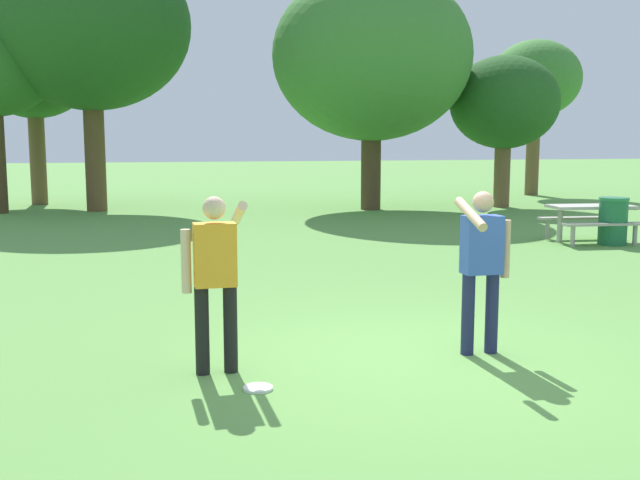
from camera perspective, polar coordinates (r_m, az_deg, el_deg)
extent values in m
plane|color=#609947|center=(7.65, 7.98, -8.76)|extent=(120.00, 120.00, 0.00)
cylinder|color=#1E234C|center=(7.82, 12.85, -5.40)|extent=(0.13, 0.13, 0.82)
cylinder|color=#1E234C|center=(7.71, 11.12, -5.54)|extent=(0.13, 0.13, 0.82)
cube|color=#3856B7|center=(7.64, 12.14, -0.35)|extent=(0.39, 0.23, 0.58)
sphere|color=tan|center=(7.59, 12.23, 2.83)|extent=(0.21, 0.21, 0.21)
cylinder|color=tan|center=(7.76, 13.86, -0.65)|extent=(0.09, 0.09, 0.58)
cylinder|color=tan|center=(7.24, 11.31, 1.95)|extent=(0.10, 0.58, 0.28)
cylinder|color=black|center=(7.04, -8.90, -6.78)|extent=(0.13, 0.13, 0.82)
cylinder|color=black|center=(7.06, -6.79, -6.69)|extent=(0.13, 0.13, 0.82)
cube|color=orange|center=(6.91, -7.95, -1.10)|extent=(0.39, 0.23, 0.58)
sphere|color=beige|center=(6.85, -8.02, 2.41)|extent=(0.21, 0.21, 0.21)
cylinder|color=beige|center=(6.89, -10.09, -1.59)|extent=(0.09, 0.09, 0.58)
cylinder|color=beige|center=(7.16, -6.16, 1.99)|extent=(0.10, 0.58, 0.28)
cylinder|color=white|center=(6.67, -4.71, -11.09)|extent=(0.26, 0.26, 0.03)
cube|color=#B2ADA3|center=(16.57, 19.81, 2.39)|extent=(1.76, 0.90, 0.06)
cube|color=#A49F96|center=(16.09, 20.71, 1.13)|extent=(1.72, 0.40, 0.05)
cube|color=#A49F96|center=(17.11, 18.87, 1.58)|extent=(1.72, 0.40, 0.05)
cylinder|color=#A49F96|center=(16.31, 17.68, 1.05)|extent=(0.11, 0.11, 0.71)
cylinder|color=#A49F96|center=(15.81, 18.56, 0.27)|extent=(0.09, 0.09, 0.41)
cylinder|color=#A49F96|center=(16.85, 16.82, 0.78)|extent=(0.09, 0.09, 0.41)
cylinder|color=#A49F96|center=(16.92, 21.74, 1.09)|extent=(0.11, 0.11, 0.71)
cylinder|color=#A49F96|center=(16.44, 22.70, 0.34)|extent=(0.09, 0.09, 0.41)
cylinder|color=#A49F96|center=(17.44, 20.78, 0.84)|extent=(0.09, 0.09, 0.41)
cylinder|color=#1E663D|center=(16.35, 21.26, 1.23)|extent=(0.56, 0.56, 0.90)
cylinder|color=#287A4B|center=(16.31, 21.34, 2.91)|extent=(0.59, 0.59, 0.06)
cylinder|color=brown|center=(25.96, -20.57, 6.15)|extent=(0.50, 0.50, 3.29)
ellipsoid|color=#21511E|center=(26.04, -20.85, 11.92)|extent=(3.56, 3.56, 3.02)
cylinder|color=brown|center=(23.15, -16.66, 6.79)|extent=(0.59, 0.59, 3.78)
ellipsoid|color=#21511E|center=(23.37, -17.01, 15.32)|extent=(5.74, 5.74, 4.88)
cylinder|color=#4C3823|center=(22.71, 3.87, 6.00)|extent=(0.59, 0.59, 2.92)
ellipsoid|color=#3D7A33|center=(22.83, 3.95, 13.75)|extent=(5.87, 5.87, 4.99)
cylinder|color=brown|center=(24.13, 13.60, 5.17)|extent=(0.49, 0.49, 2.30)
ellipsoid|color=#21511E|center=(24.13, 13.76, 10.08)|extent=(3.34, 3.34, 2.84)
cylinder|color=brown|center=(29.37, 15.78, 6.57)|extent=(0.49, 0.49, 3.37)
ellipsoid|color=#3D7A33|center=(29.44, 15.97, 11.64)|extent=(3.33, 3.33, 2.83)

